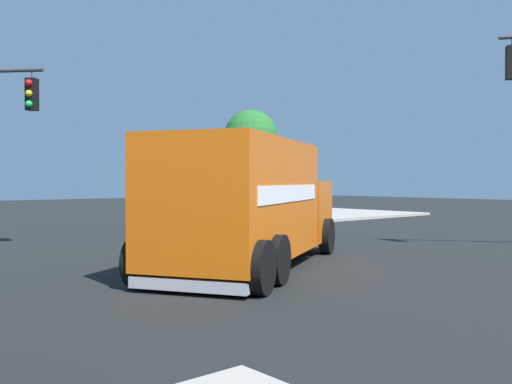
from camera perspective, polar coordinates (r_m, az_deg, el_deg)
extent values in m
plane|color=black|center=(15.70, 2.07, -6.37)|extent=(100.00, 100.00, 0.00)
cube|color=#9E998E|center=(34.18, 3.19, -2.19)|extent=(12.28, 12.28, 0.14)
cube|color=orange|center=(12.34, -1.78, -0.71)|extent=(5.95, 4.86, 2.61)
cube|color=orange|center=(16.02, 3.00, -1.91)|extent=(2.86, 3.03, 1.70)
cube|color=black|center=(16.83, 3.78, -0.61)|extent=(1.10, 1.78, 0.88)
cube|color=#B2B2B7|center=(10.07, -7.06, -9.50)|extent=(1.35, 2.08, 0.21)
cube|color=white|center=(12.81, -6.86, -0.07)|extent=(3.97, 2.36, 0.36)
cube|color=white|center=(11.98, 3.66, -0.15)|extent=(3.97, 2.36, 0.36)
cylinder|color=black|center=(16.40, -1.24, -4.29)|extent=(1.00, 0.75, 1.00)
cylinder|color=black|center=(15.74, 7.31, -4.53)|extent=(1.00, 0.75, 1.00)
cylinder|color=black|center=(11.90, -9.35, -6.37)|extent=(1.00, 0.75, 1.00)
cylinder|color=black|center=(10.97, 2.26, -6.99)|extent=(1.00, 0.75, 1.00)
cylinder|color=black|center=(10.99, -11.93, -7.00)|extent=(1.00, 0.75, 1.00)
cylinder|color=black|center=(9.98, 0.56, -7.80)|extent=(1.00, 0.75, 1.00)
cylinder|color=#38383D|center=(17.81, 24.87, 13.90)|extent=(0.03, 0.03, 0.25)
cube|color=black|center=(17.69, 24.86, 12.01)|extent=(0.42, 0.42, 0.95)
sphere|color=red|center=(17.92, 24.75, 12.89)|extent=(0.20, 0.20, 0.20)
sphere|color=#EFA314|center=(17.86, 24.74, 11.92)|extent=(0.20, 0.20, 0.20)
sphere|color=#19CC4C|center=(17.81, 24.73, 10.94)|extent=(0.20, 0.20, 0.20)
cylinder|color=#38383D|center=(18.03, -22.10, 11.19)|extent=(0.03, 0.03, 0.25)
cube|color=black|center=(17.94, -22.09, 9.30)|extent=(0.42, 0.42, 0.95)
sphere|color=red|center=(17.83, -22.38, 10.37)|extent=(0.20, 0.20, 0.20)
sphere|color=#EFA314|center=(17.78, -22.37, 9.39)|extent=(0.20, 0.20, 0.20)
sphere|color=#19CC4C|center=(17.74, -22.36, 8.39)|extent=(0.20, 0.20, 0.20)
cylinder|color=gray|center=(37.46, 1.05, -1.14)|extent=(0.14, 0.14, 0.86)
cylinder|color=gray|center=(37.34, 0.86, -1.14)|extent=(0.14, 0.14, 0.86)
cube|color=gold|center=(37.38, 0.96, 0.01)|extent=(0.35, 0.24, 0.64)
sphere|color=brown|center=(37.37, 0.96, 0.68)|extent=(0.23, 0.23, 0.23)
cylinder|color=gold|center=(37.53, 1.20, 0.07)|extent=(0.09, 0.09, 0.58)
cylinder|color=gold|center=(37.22, 0.71, 0.06)|extent=(0.09, 0.09, 0.58)
cube|color=silver|center=(40.08, -0.26, -0.92)|extent=(0.08, 0.04, 0.95)
cube|color=silver|center=(39.96, -0.46, -0.93)|extent=(0.08, 0.04, 0.95)
cube|color=silver|center=(39.85, -0.65, -0.93)|extent=(0.08, 0.04, 0.95)
cube|color=silver|center=(39.73, -0.85, -0.94)|extent=(0.08, 0.04, 0.95)
cube|color=silver|center=(39.62, -1.05, -0.95)|extent=(0.08, 0.04, 0.95)
cube|color=silver|center=(39.50, -1.25, -0.95)|extent=(0.08, 0.04, 0.95)
cube|color=silver|center=(39.39, -1.45, -0.96)|extent=(0.08, 0.04, 0.95)
cube|color=silver|center=(39.27, -1.66, -0.97)|extent=(0.08, 0.04, 0.95)
cube|color=silver|center=(39.16, -1.86, -0.97)|extent=(0.08, 0.04, 0.95)
cube|color=silver|center=(39.05, -2.07, -0.98)|extent=(0.08, 0.04, 0.95)
cube|color=silver|center=(38.93, -2.27, -0.98)|extent=(0.08, 0.04, 0.95)
cube|color=silver|center=(38.82, -2.48, -0.99)|extent=(0.08, 0.04, 0.95)
cube|color=silver|center=(38.71, -2.69, -1.00)|extent=(0.08, 0.04, 0.95)
cube|color=silver|center=(38.60, -2.90, -1.00)|extent=(0.08, 0.04, 0.95)
cube|color=silver|center=(38.49, -3.11, -1.01)|extent=(0.08, 0.04, 0.95)
cube|color=silver|center=(38.38, -3.32, -1.02)|extent=(0.08, 0.04, 0.95)
cube|color=silver|center=(38.27, -3.54, -1.02)|extent=(0.08, 0.04, 0.95)
cube|color=silver|center=(38.16, -3.75, -1.03)|extent=(0.08, 0.04, 0.95)
cube|color=silver|center=(38.05, -3.97, -1.03)|extent=(0.08, 0.04, 0.95)
cube|color=silver|center=(37.95, -4.19, -1.04)|extent=(0.08, 0.04, 0.95)
cube|color=silver|center=(37.84, -4.40, -1.05)|extent=(0.08, 0.04, 0.95)
cube|color=silver|center=(37.73, -4.62, -1.05)|extent=(0.08, 0.04, 0.95)
cube|color=silver|center=(37.63, -4.84, -1.06)|extent=(0.08, 0.04, 0.95)
cube|color=silver|center=(37.52, -5.07, -1.07)|extent=(0.08, 0.04, 0.95)
cube|color=silver|center=(37.42, -5.29, -1.07)|extent=(0.08, 0.04, 0.95)
cube|color=silver|center=(37.31, -5.52, -1.08)|extent=(0.08, 0.04, 0.95)
cube|color=silver|center=(37.21, -5.74, -1.09)|extent=(0.08, 0.04, 0.95)
cube|color=silver|center=(38.61, -2.92, -0.65)|extent=(4.78, 0.03, 0.07)
cube|color=silver|center=(38.62, -2.92, -1.28)|extent=(4.78, 0.03, 0.07)
cylinder|color=brown|center=(38.88, -0.54, 0.96)|extent=(0.32, 0.32, 3.59)
sphere|color=#236628|center=(39.00, -0.54, 5.70)|extent=(3.81, 3.81, 3.81)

